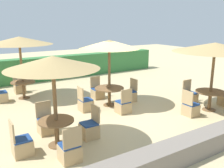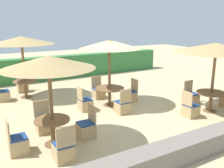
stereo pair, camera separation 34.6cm
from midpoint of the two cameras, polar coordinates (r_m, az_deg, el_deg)
The scene contains 23 objects.
ground_plane at distance 9.28m, azimuth 2.96°, elevation -6.19°, with size 40.00×40.00×0.00m, color #C6B284.
hedge_row at distance 14.71m, azimuth -10.81°, elevation 3.84°, with size 13.00×0.70×1.30m, color #387A3D.
stone_border at distance 6.74m, azimuth 20.27°, elevation -12.94°, with size 10.00×0.56×0.51m, color slate.
parasol_front_left at distance 6.36m, azimuth -12.81°, elevation 4.80°, with size 2.35×2.35×2.40m.
round_table_front_left at distance 6.83m, azimuth -12.03°, elevation -9.30°, with size 0.94×0.94×0.72m.
patio_chair_front_left_south at distance 6.17m, azimuth -9.30°, elevation -14.76°, with size 0.46×0.46×0.93m.
patio_chair_front_left_east at distance 7.23m, azimuth -4.51°, elevation -10.10°, with size 0.46×0.46×0.93m.
patio_chair_front_left_north at distance 7.74m, azimuth -14.05°, elevation -8.80°, with size 0.46×0.46×0.93m.
patio_chair_front_left_west at distance 6.75m, azimuth -19.40°, elevation -12.76°, with size 0.46×0.46×0.93m.
parasol_front_right at distance 9.49m, azimuth 23.69°, elevation 7.59°, with size 2.97×2.97×2.50m.
round_table_front_right at distance 9.82m, azimuth 22.68°, elevation -2.62°, with size 1.08×1.08×0.73m.
patio_chair_front_right_west at distance 9.12m, azimuth 18.48°, elevation -5.55°, with size 0.46×0.46×0.93m.
patio_chair_front_right_north at distance 10.50m, azimuth 18.52°, elevation -2.97°, with size 0.46×0.46×0.93m.
parasol_center at distance 9.39m, azimuth 0.47°, elevation 8.98°, with size 2.29×2.29×2.55m.
round_table_center at distance 9.72m, azimuth 0.45°, elevation -1.64°, with size 1.14×1.14×0.72m.
patio_chair_center_west at distance 9.29m, azimuth -5.12°, elevation -4.49°, with size 0.46×0.46×0.93m.
patio_chair_center_south at distance 9.00m, azimuth 3.54°, elevation -5.08°, with size 0.46×0.46×0.93m.
patio_chair_center_north at distance 10.70m, azimuth -2.21°, elevation -1.91°, with size 0.46×0.46×0.93m.
patio_chair_center_east at distance 10.31m, azimuth 5.22°, elevation -2.58°, with size 0.46×0.46×0.93m.
parasol_back_left at distance 11.03m, azimuth -19.15°, elevation 9.37°, with size 2.71×2.71×2.62m.
round_table_back_left at distance 11.32m, azimuth -18.38°, elevation -0.15°, with size 1.01×1.01×0.73m.
patio_chair_back_left_west at distance 11.21m, azimuth -22.79°, elevation -2.29°, with size 0.46×0.46×0.93m.
patio_chair_back_left_north at distance 12.33m, azimuth -19.02°, elevation -0.52°, with size 0.46×0.46×0.93m.
Camera 2 is at (-4.64, -7.35, 3.23)m, focal length 40.00 mm.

